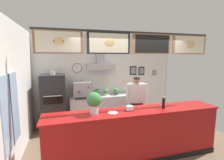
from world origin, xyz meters
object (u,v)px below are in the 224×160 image
object	(u,v)px
potted_thyme	(116,91)
shop_worker	(136,103)
espresso_machine	(82,90)
potted_oregano	(106,92)
potted_sage	(97,92)
condiment_plate	(113,113)
napkin_holder	(129,108)
pizza_oven	(54,102)
pepper_grinder	(164,102)
basil_vase	(94,102)

from	to	relation	value
potted_thyme	shop_worker	bearing A→B (deg)	-76.48
espresso_machine	shop_worker	bearing A→B (deg)	-37.80
espresso_machine	potted_oregano	world-z (taller)	espresso_machine
potted_sage	condiment_plate	distance (m)	2.14
napkin_holder	condiment_plate	bearing A→B (deg)	-171.19
shop_worker	potted_oregano	distance (m)	1.24
potted_thyme	potted_oregano	xyz separation A→B (m)	(-0.33, 0.02, -0.00)
pizza_oven	espresso_machine	bearing A→B (deg)	7.21
potted_oregano	potted_sage	bearing A→B (deg)	-173.80
shop_worker	potted_sage	size ratio (longest dim) A/B	6.83
potted_oregano	napkin_holder	xyz separation A→B (m)	(-0.04, -2.12, 0.10)
shop_worker	espresso_machine	world-z (taller)	shop_worker
espresso_machine	potted_thyme	bearing A→B (deg)	0.03
potted_thyme	espresso_machine	bearing A→B (deg)	-179.97
pepper_grinder	basil_vase	xyz separation A→B (m)	(-1.48, 0.05, 0.11)
condiment_plate	basil_vase	distance (m)	0.43
potted_sage	pepper_grinder	size ratio (longest dim) A/B	0.88
espresso_machine	condiment_plate	xyz separation A→B (m)	(0.37, -2.15, -0.06)
potted_sage	napkin_holder	size ratio (longest dim) A/B	1.45
condiment_plate	napkin_holder	distance (m)	0.38
potted_sage	basil_vase	bearing A→B (deg)	-102.44
potted_thyme	pepper_grinder	xyz separation A→B (m)	(0.38, -2.17, 0.18)
shop_worker	pepper_grinder	distance (m)	1.16
shop_worker	basil_vase	distance (m)	1.78
potted_sage	basil_vase	distance (m)	2.18
pepper_grinder	shop_worker	bearing A→B (deg)	96.23
pizza_oven	espresso_machine	xyz separation A→B (m)	(0.84, 0.11, 0.30)
potted_oregano	napkin_holder	bearing A→B (deg)	-91.07
condiment_plate	basil_vase	bearing A→B (deg)	174.78
potted_thyme	potted_sage	bearing A→B (deg)	-178.93
potted_oregano	basil_vase	size ratio (longest dim) A/B	0.50
shop_worker	potted_thyme	world-z (taller)	shop_worker
potted_oregano	pepper_grinder	xyz separation A→B (m)	(0.71, -2.19, 0.18)
condiment_plate	pepper_grinder	xyz separation A→B (m)	(1.12, -0.01, 0.13)
pizza_oven	shop_worker	distance (m)	2.40
pizza_oven	condiment_plate	xyz separation A→B (m)	(1.21, -2.05, 0.24)
potted_sage	basil_vase	world-z (taller)	basil_vase
pepper_grinder	espresso_machine	bearing A→B (deg)	124.45
potted_thyme	potted_sage	xyz separation A→B (m)	(-0.64, -0.01, 0.02)
napkin_holder	potted_oregano	bearing A→B (deg)	88.93
shop_worker	pepper_grinder	xyz separation A→B (m)	(0.12, -1.11, 0.32)
potted_sage	pepper_grinder	bearing A→B (deg)	-64.80
napkin_holder	basil_vase	distance (m)	0.76
shop_worker	condiment_plate	xyz separation A→B (m)	(-1.00, -1.09, 0.20)
espresso_machine	pepper_grinder	xyz separation A→B (m)	(1.49, -2.17, 0.06)
espresso_machine	potted_sage	xyz separation A→B (m)	(0.47, -0.01, -0.11)
pizza_oven	pepper_grinder	bearing A→B (deg)	-41.50
pepper_grinder	napkin_holder	size ratio (longest dim) A/B	1.65
shop_worker	basil_vase	bearing A→B (deg)	47.36
potted_sage	condiment_plate	bearing A→B (deg)	-92.77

